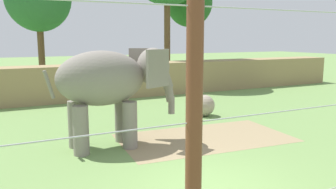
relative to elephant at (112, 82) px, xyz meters
The scene contains 7 objects.
ground_plane 4.60m from the elephant, 74.26° to the right, with size 120.00×120.00×0.00m, color #6B8E4C.
dirt_patch 3.77m from the elephant, ahead, with size 5.82×3.23×0.01m, color #937F5B.
embankment_wall 9.06m from the elephant, 82.86° to the left, with size 36.00×1.80×1.93m, color #997F56.
elephant is the anchor object (origin of this frame).
enrichment_ball 5.67m from the elephant, 26.04° to the left, with size 0.94×0.94×0.94m, color gray.
cable_fence 6.43m from the elephant, 79.84° to the right, with size 12.88×0.23×3.98m.
tree_left_of_centre 19.05m from the elephant, 52.98° to the left, with size 3.73×3.73×8.19m.
Camera 1 is at (-4.25, -6.35, 3.42)m, focal length 37.01 mm.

